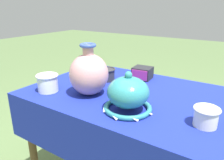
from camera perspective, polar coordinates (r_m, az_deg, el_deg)
display_table at (r=1.21m, az=4.24°, el=-6.62°), size 1.08×0.75×0.70m
vase_tall_bulbous at (r=1.13m, az=-6.06°, el=1.66°), size 0.20×0.20×0.27m
vase_dome_bell at (r=0.96m, az=4.19°, el=-3.91°), size 0.23×0.23×0.18m
mosaic_tile_box at (r=1.40m, az=7.93°, el=1.83°), size 0.12×0.12×0.07m
cup_wide_charcoal at (r=1.35m, az=-1.39°, el=1.63°), size 0.11×0.11×0.08m
cup_wide_ivory at (r=0.92m, az=23.34°, el=-8.63°), size 0.10×0.10×0.08m
cup_wide_porcelain at (r=1.23m, az=-16.48°, el=-0.58°), size 0.12×0.12×0.09m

